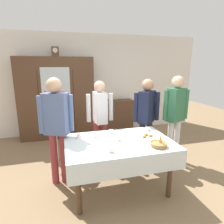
{
  "coord_description": "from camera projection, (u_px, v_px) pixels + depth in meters",
  "views": [
    {
      "loc": [
        -0.78,
        -2.71,
        1.87
      ],
      "look_at": [
        0.0,
        0.2,
        1.13
      ],
      "focal_mm": 30.52,
      "sensor_mm": 36.0,
      "label": 1
    }
  ],
  "objects": [
    {
      "name": "ground_plane",
      "position": [
        115.0,
        180.0,
        3.18
      ],
      "size": [
        12.0,
        12.0,
        0.0
      ],
      "primitive_type": "plane",
      "color": "#846B4C",
      "rests_on": "ground"
    },
    {
      "name": "back_wall",
      "position": [
        90.0,
        84.0,
        5.35
      ],
      "size": [
        6.4,
        0.1,
        2.7
      ],
      "primitive_type": "cube",
      "color": "silver",
      "rests_on": "ground"
    },
    {
      "name": "dining_table",
      "position": [
        120.0,
        149.0,
        2.8
      ],
      "size": [
        1.57,
        1.05,
        0.78
      ],
      "color": "#4C3321",
      "rests_on": "ground"
    },
    {
      "name": "wall_cabinet",
      "position": [
        57.0,
        98.0,
        4.92
      ],
      "size": [
        1.88,
        0.46,
        2.08
      ],
      "color": "#4C3321",
      "rests_on": "ground"
    },
    {
      "name": "mantel_clock",
      "position": [
        55.0,
        52.0,
        4.65
      ],
      "size": [
        0.18,
        0.11,
        0.24
      ],
      "color": "brown",
      "rests_on": "wall_cabinet"
    },
    {
      "name": "bookshelf_low",
      "position": [
        115.0,
        116.0,
        5.5
      ],
      "size": [
        0.99,
        0.35,
        0.91
      ],
      "color": "#4C3321",
      "rests_on": "ground"
    },
    {
      "name": "book_stack",
      "position": [
        115.0,
        99.0,
        5.38
      ],
      "size": [
        0.16,
        0.21,
        0.07
      ],
      "color": "#2D5184",
      "rests_on": "bookshelf_low"
    },
    {
      "name": "tea_cup_back_edge",
      "position": [
        79.0,
        137.0,
        2.91
      ],
      "size": [
        0.13,
        0.13,
        0.06
      ],
      "color": "white",
      "rests_on": "dining_table"
    },
    {
      "name": "tea_cup_far_left",
      "position": [
        94.0,
        136.0,
        2.95
      ],
      "size": [
        0.13,
        0.13,
        0.06
      ],
      "color": "white",
      "rests_on": "dining_table"
    },
    {
      "name": "tea_cup_near_left",
      "position": [
        118.0,
        139.0,
        2.82
      ],
      "size": [
        0.13,
        0.13,
        0.06
      ],
      "color": "white",
      "rests_on": "dining_table"
    },
    {
      "name": "tea_cup_near_right",
      "position": [
        148.0,
        129.0,
        3.25
      ],
      "size": [
        0.13,
        0.13,
        0.06
      ],
      "color": "white",
      "rests_on": "dining_table"
    },
    {
      "name": "tea_cup_center",
      "position": [
        111.0,
        132.0,
        3.12
      ],
      "size": [
        0.13,
        0.13,
        0.06
      ],
      "color": "white",
      "rests_on": "dining_table"
    },
    {
      "name": "tea_cup_far_right",
      "position": [
        110.0,
        150.0,
        2.44
      ],
      "size": [
        0.13,
        0.13,
        0.06
      ],
      "color": "white",
      "rests_on": "dining_table"
    },
    {
      "name": "bread_basket",
      "position": [
        159.0,
        144.0,
        2.62
      ],
      "size": [
        0.24,
        0.24,
        0.16
      ],
      "color": "#9E7542",
      "rests_on": "dining_table"
    },
    {
      "name": "pastry_plate",
      "position": [
        147.0,
        137.0,
        2.95
      ],
      "size": [
        0.28,
        0.28,
        0.05
      ],
      "color": "white",
      "rests_on": "dining_table"
    },
    {
      "name": "spoon_far_left",
      "position": [
        91.0,
        148.0,
        2.57
      ],
      "size": [
        0.12,
        0.02,
        0.01
      ],
      "color": "silver",
      "rests_on": "dining_table"
    },
    {
      "name": "spoon_back_edge",
      "position": [
        130.0,
        142.0,
        2.76
      ],
      "size": [
        0.12,
        0.02,
        0.01
      ],
      "color": "silver",
      "rests_on": "dining_table"
    },
    {
      "name": "person_by_cabinet",
      "position": [
        57.0,
        121.0,
        2.89
      ],
      "size": [
        0.52,
        0.33,
        1.7
      ],
      "color": "#933338",
      "rests_on": "ground"
    },
    {
      "name": "person_near_right_end",
      "position": [
        100.0,
        113.0,
        3.68
      ],
      "size": [
        0.52,
        0.38,
        1.59
      ],
      "color": "#933338",
      "rests_on": "ground"
    },
    {
      "name": "person_beside_shelf",
      "position": [
        146.0,
        113.0,
        3.61
      ],
      "size": [
        0.52,
        0.39,
        1.63
      ],
      "color": "#232328",
      "rests_on": "ground"
    },
    {
      "name": "person_behind_table_left",
      "position": [
        56.0,
        113.0,
        3.57
      ],
      "size": [
        0.52,
        0.41,
        1.63
      ],
      "color": "silver",
      "rests_on": "ground"
    },
    {
      "name": "person_behind_table_right",
      "position": [
        176.0,
        111.0,
        3.62
      ],
      "size": [
        0.52,
        0.33,
        1.69
      ],
      "color": "silver",
      "rests_on": "ground"
    }
  ]
}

